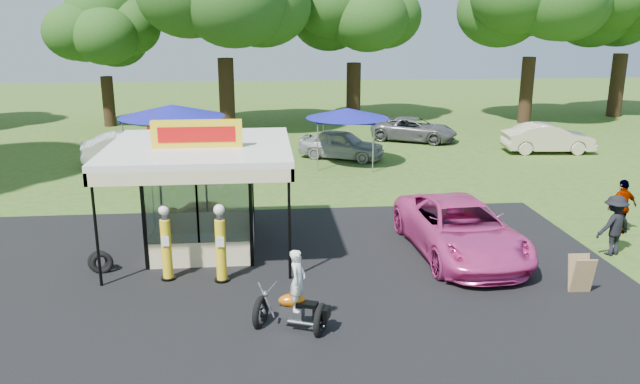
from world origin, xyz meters
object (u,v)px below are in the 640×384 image
at_px(spectator_east_b, 622,207).
at_px(bg_car_c, 341,144).
at_px(gas_pump_right, 221,245).
at_px(tent_west, 172,111).
at_px(pink_sedan, 460,229).
at_px(bg_car_e, 548,138).
at_px(bg_car_d, 414,129).
at_px(gas_station_kiosk, 202,195).
at_px(a_frame_sign, 581,275).
at_px(spectator_east_a, 614,225).
at_px(gas_pump_left, 166,245).
at_px(tent_east, 347,114).
at_px(motorcycle, 295,299).
at_px(bg_car_b, 197,138).
at_px(bg_car_a, 132,148).
at_px(kiosk_car, 210,214).

height_order(spectator_east_b, bg_car_c, spectator_east_b).
distance_m(gas_pump_right, tent_west, 12.68).
xyz_separation_m(pink_sedan, spectator_east_b, (5.98, 1.38, 0.10)).
bearing_deg(bg_car_e, bg_car_d, 62.70).
relative_size(gas_station_kiosk, pink_sedan, 0.90).
bearing_deg(pink_sedan, a_frame_sign, -56.16).
height_order(spectator_east_a, bg_car_e, spectator_east_a).
relative_size(a_frame_sign, bg_car_d, 0.20).
distance_m(gas_pump_left, tent_west, 12.18).
xyz_separation_m(pink_sedan, tent_east, (-1.79, 12.31, 1.72)).
relative_size(pink_sedan, spectator_east_a, 3.20).
bearing_deg(spectator_east_b, bg_car_d, -90.09).
relative_size(gas_pump_left, tent_east, 0.54).
xyz_separation_m(gas_pump_left, bg_car_c, (6.75, 15.00, -0.30)).
height_order(bg_car_c, tent_west, tent_west).
distance_m(motorcycle, a_frame_sign, 7.71).
relative_size(bg_car_b, tent_west, 1.06).
height_order(gas_pump_left, bg_car_a, gas_pump_left).
xyz_separation_m(gas_pump_left, bg_car_d, (11.64, 19.40, -0.36)).
height_order(pink_sedan, spectator_east_a, spectator_east_a).
relative_size(kiosk_car, bg_car_c, 0.64).
xyz_separation_m(gas_station_kiosk, gas_pump_right, (0.68, -2.53, -0.71)).
relative_size(gas_pump_right, a_frame_sign, 2.20).
distance_m(kiosk_car, bg_car_e, 20.43).
bearing_deg(pink_sedan, bg_car_e, 53.06).
height_order(motorcycle, bg_car_b, motorcycle).
distance_m(bg_car_a, tent_west, 4.31).
bearing_deg(bg_car_a, spectator_east_b, -137.93).
xyz_separation_m(bg_car_b, bg_car_c, (7.57, -2.49, 0.02)).
bearing_deg(kiosk_car, spectator_east_a, -106.67).
bearing_deg(bg_car_a, bg_car_d, -87.45).
distance_m(bg_car_b, tent_east, 8.83).
height_order(gas_station_kiosk, gas_pump_left, gas_station_kiosk).
relative_size(spectator_east_a, bg_car_e, 0.40).
height_order(pink_sedan, spectator_east_b, spectator_east_b).
xyz_separation_m(gas_pump_left, bg_car_e, (18.02, 15.45, -0.26)).
relative_size(spectator_east_a, bg_car_a, 0.39).
height_order(gas_pump_right, a_frame_sign, gas_pump_right).
height_order(gas_pump_left, tent_east, tent_east).
relative_size(gas_pump_right, spectator_east_b, 1.19).
bearing_deg(bg_car_e, spectator_east_a, 166.58).
bearing_deg(spectator_east_a, motorcycle, 3.42).
xyz_separation_m(gas_pump_right, kiosk_car, (-0.68, 4.73, -0.59)).
relative_size(gas_pump_right, bg_car_b, 0.44).
distance_m(a_frame_sign, tent_east, 16.00).
distance_m(spectator_east_b, bg_car_a, 22.04).
height_order(gas_pump_right, motorcycle, gas_pump_right).
bearing_deg(a_frame_sign, gas_station_kiosk, 159.69).
relative_size(spectator_east_a, tent_west, 0.40).
height_order(spectator_east_b, bg_car_b, spectator_east_b).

